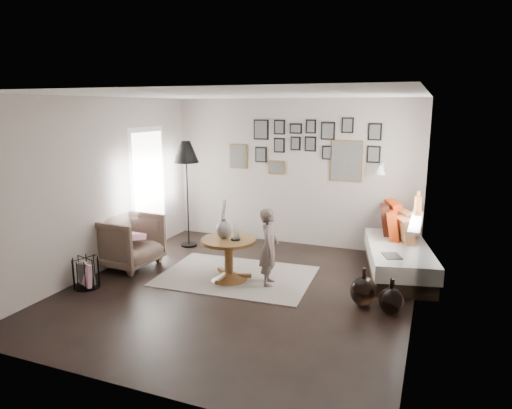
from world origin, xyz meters
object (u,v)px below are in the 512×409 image
at_px(magazine_basket, 86,273).
at_px(child, 269,247).
at_px(vase, 224,226).
at_px(daybed, 399,253).
at_px(armchair, 128,241).
at_px(demijohn_large, 363,291).
at_px(demijohn_small, 391,301).
at_px(pedestal_table, 229,261).
at_px(floor_lamp, 186,156).

height_order(magazine_basket, child, child).
relative_size(vase, daybed, 0.27).
relative_size(vase, child, 0.51).
distance_m(vase, daybed, 2.67).
bearing_deg(armchair, demijohn_large, -88.49).
height_order(magazine_basket, demijohn_small, demijohn_small).
distance_m(pedestal_table, demijohn_large, 1.94).
relative_size(vase, armchair, 0.63).
relative_size(daybed, demijohn_small, 4.65).
xyz_separation_m(vase, magazine_basket, (-1.63, -1.00, -0.58)).
bearing_deg(pedestal_table, floor_lamp, 137.86).
xyz_separation_m(vase, daybed, (2.32, 1.22, -0.48)).
height_order(vase, armchair, vase).
distance_m(pedestal_table, vase, 0.51).
bearing_deg(vase, demijohn_small, -7.29).
bearing_deg(floor_lamp, demijohn_large, -23.04).
bearing_deg(demijohn_large, floor_lamp, 156.96).
distance_m(armchair, demijohn_small, 4.01).
relative_size(armchair, child, 0.81).
distance_m(pedestal_table, daybed, 2.56).
height_order(pedestal_table, floor_lamp, floor_lamp).
xyz_separation_m(pedestal_table, vase, (-0.08, 0.02, 0.50)).
distance_m(daybed, demijohn_large, 1.44).
height_order(floor_lamp, magazine_basket, floor_lamp).
relative_size(daybed, armchair, 2.37).
bearing_deg(child, daybed, -67.38).
bearing_deg(magazine_basket, daybed, 29.27).
distance_m(armchair, child, 2.32).
height_order(daybed, child, child).
xyz_separation_m(pedestal_table, demijohn_small, (2.28, -0.28, -0.11)).
bearing_deg(pedestal_table, magazine_basket, -150.29).
distance_m(daybed, magazine_basket, 4.54).
distance_m(floor_lamp, demijohn_small, 4.22).
bearing_deg(armchair, daybed, -68.65).
distance_m(daybed, demijohn_small, 1.53).
xyz_separation_m(vase, armchair, (-1.64, -0.06, -0.38)).
xyz_separation_m(pedestal_table, daybed, (2.24, 1.24, 0.02)).
height_order(armchair, magazine_basket, armchair).
relative_size(vase, magazine_basket, 1.31).
xyz_separation_m(daybed, armchair, (-3.96, -1.28, 0.10)).
bearing_deg(demijohn_large, child, 171.24).
xyz_separation_m(demijohn_small, child, (-1.69, 0.33, 0.38)).
xyz_separation_m(demijohn_large, child, (-1.34, 0.21, 0.36)).
height_order(armchair, floor_lamp, floor_lamp).
distance_m(daybed, floor_lamp, 3.85).
bearing_deg(demijohn_small, armchair, 176.49).
bearing_deg(daybed, vase, -164.61).
height_order(vase, child, vase).
relative_size(demijohn_large, child, 0.45).
xyz_separation_m(armchair, magazine_basket, (0.00, -0.94, -0.19)).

